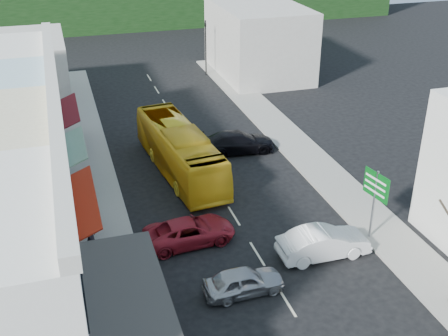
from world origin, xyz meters
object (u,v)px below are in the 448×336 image
car_red (190,231)px  traffic_signal (206,48)px  pedestrian_left (91,237)px  car_silver (244,281)px  bus (180,151)px  direction_sign (373,206)px  car_white (323,245)px

car_red → traffic_signal: bearing=-21.5°
car_red → pedestrian_left: size_ratio=2.71×
car_red → car_silver: bearing=-168.5°
car_red → traffic_signal: (8.93, 29.10, 2.08)m
bus → traffic_signal: 22.06m
bus → direction_sign: size_ratio=2.79×
direction_sign → car_red: bearing=154.8°
bus → traffic_signal: (7.52, 20.70, 1.23)m
bus → car_red: size_ratio=2.52×
car_white → pedestrian_left: 12.13m
car_silver → car_white: same height
bus → pedestrian_left: (-6.58, -7.88, -0.55)m
car_red → pedestrian_left: pedestrian_left is taller
bus → pedestrian_left: bearing=-135.9°
bus → car_silver: bearing=-96.1°
bus → traffic_signal: size_ratio=2.08×
car_red → pedestrian_left: 5.20m
pedestrian_left → direction_sign: (14.70, -3.07, 1.08)m
car_white → pedestrian_left: pedestrian_left is taller
car_white → traffic_signal: bearing=-4.4°
car_white → car_silver: bearing=108.4°
car_red → traffic_signal: traffic_signal is taller
pedestrian_left → car_red: bearing=-71.6°
direction_sign → pedestrian_left: bearing=158.0°
pedestrian_left → traffic_signal: traffic_signal is taller
car_silver → pedestrian_left: bearing=48.4°
bus → traffic_signal: traffic_signal is taller
car_silver → traffic_signal: size_ratio=0.79×
pedestrian_left → traffic_signal: 31.92m
traffic_signal → bus: bearing=85.1°
car_white → direction_sign: bearing=-77.2°
car_silver → direction_sign: 8.57m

